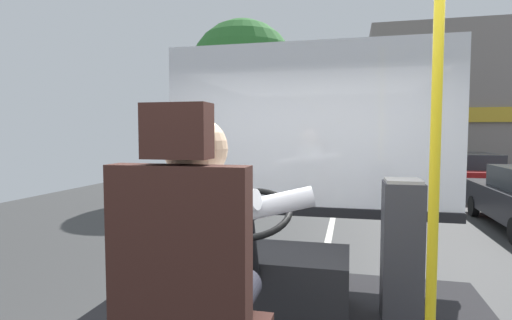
{
  "coord_description": "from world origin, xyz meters",
  "views": [
    {
      "loc": [
        0.37,
        -1.79,
        1.91
      ],
      "look_at": [
        -0.22,
        0.68,
        1.74
      ],
      "focal_mm": 28.17,
      "sensor_mm": 36.0,
      "label": 1
    }
  ],
  "objects_px": {
    "fare_box": "(402,252)",
    "parked_car_white": "(415,156)",
    "steering_console": "(264,278)",
    "handrail_pole": "(435,153)",
    "bus_driver": "(201,251)",
    "driver_seat": "(191,314)",
    "parked_car_red": "(466,172)",
    "parked_car_green": "(434,161)"
  },
  "relations": [
    {
      "from": "steering_console",
      "to": "handrail_pole",
      "type": "height_order",
      "value": "handrail_pole"
    },
    {
      "from": "fare_box",
      "to": "steering_console",
      "type": "bearing_deg",
      "value": -177.73
    },
    {
      "from": "bus_driver",
      "to": "fare_box",
      "type": "xyz_separation_m",
      "value": [
        0.86,
        1.16,
        -0.28
      ]
    },
    {
      "from": "handrail_pole",
      "to": "parked_car_red",
      "type": "xyz_separation_m",
      "value": [
        3.27,
        12.24,
        -1.17
      ]
    },
    {
      "from": "parked_car_red",
      "to": "parked_car_white",
      "type": "height_order",
      "value": "parked_car_red"
    },
    {
      "from": "bus_driver",
      "to": "handrail_pole",
      "type": "bearing_deg",
      "value": 24.65
    },
    {
      "from": "fare_box",
      "to": "parked_car_green",
      "type": "bearing_deg",
      "value": 78.76
    },
    {
      "from": "parked_car_green",
      "to": "driver_seat",
      "type": "bearing_deg",
      "value": -103.09
    },
    {
      "from": "fare_box",
      "to": "parked_car_red",
      "type": "distance_m",
      "value": 11.97
    },
    {
      "from": "fare_box",
      "to": "parked_car_white",
      "type": "height_order",
      "value": "fare_box"
    },
    {
      "from": "parked_car_red",
      "to": "driver_seat",
      "type": "bearing_deg",
      "value": -108.09
    },
    {
      "from": "driver_seat",
      "to": "parked_car_red",
      "type": "relative_size",
      "value": 0.31
    },
    {
      "from": "driver_seat",
      "to": "fare_box",
      "type": "relative_size",
      "value": 1.42
    },
    {
      "from": "driver_seat",
      "to": "parked_car_green",
      "type": "height_order",
      "value": "driver_seat"
    },
    {
      "from": "steering_console",
      "to": "handrail_pole",
      "type": "relative_size",
      "value": 0.5
    },
    {
      "from": "bus_driver",
      "to": "parked_car_red",
      "type": "distance_m",
      "value": 13.35
    },
    {
      "from": "steering_console",
      "to": "parked_car_green",
      "type": "xyz_separation_m",
      "value": [
        4.22,
        16.91,
        -0.29
      ]
    },
    {
      "from": "steering_console",
      "to": "handrail_pole",
      "type": "bearing_deg",
      "value": -38.46
    },
    {
      "from": "driver_seat",
      "to": "parked_car_red",
      "type": "distance_m",
      "value": 13.44
    },
    {
      "from": "steering_console",
      "to": "parked_car_white",
      "type": "height_order",
      "value": "steering_console"
    },
    {
      "from": "bus_driver",
      "to": "driver_seat",
      "type": "bearing_deg",
      "value": -90.0
    },
    {
      "from": "steering_console",
      "to": "parked_car_green",
      "type": "distance_m",
      "value": 17.43
    },
    {
      "from": "driver_seat",
      "to": "bus_driver",
      "type": "bearing_deg",
      "value": 90.0
    },
    {
      "from": "fare_box",
      "to": "bus_driver",
      "type": "bearing_deg",
      "value": -126.71
    },
    {
      "from": "bus_driver",
      "to": "steering_console",
      "type": "relative_size",
      "value": 0.75
    },
    {
      "from": "parked_car_red",
      "to": "parked_car_white",
      "type": "distance_m",
      "value": 10.22
    },
    {
      "from": "driver_seat",
      "to": "handrail_pole",
      "type": "xyz_separation_m",
      "value": [
        0.9,
        0.52,
        0.56
      ]
    },
    {
      "from": "driver_seat",
      "to": "fare_box",
      "type": "distance_m",
      "value": 1.53
    },
    {
      "from": "driver_seat",
      "to": "parked_car_red",
      "type": "height_order",
      "value": "driver_seat"
    },
    {
      "from": "steering_console",
      "to": "parked_car_red",
      "type": "distance_m",
      "value": 12.26
    },
    {
      "from": "driver_seat",
      "to": "bus_driver",
      "type": "xyz_separation_m",
      "value": [
        -0.0,
        0.11,
        0.2
      ]
    },
    {
      "from": "handrail_pole",
      "to": "driver_seat",
      "type": "bearing_deg",
      "value": -149.97
    },
    {
      "from": "bus_driver",
      "to": "fare_box",
      "type": "bearing_deg",
      "value": 53.29
    },
    {
      "from": "handrail_pole",
      "to": "parked_car_white",
      "type": "bearing_deg",
      "value": 81.78
    },
    {
      "from": "driver_seat",
      "to": "fare_box",
      "type": "height_order",
      "value": "driver_seat"
    },
    {
      "from": "driver_seat",
      "to": "parked_car_white",
      "type": "height_order",
      "value": "driver_seat"
    },
    {
      "from": "parked_car_green",
      "to": "steering_console",
      "type": "bearing_deg",
      "value": -104.0
    },
    {
      "from": "steering_console",
      "to": "fare_box",
      "type": "xyz_separation_m",
      "value": [
        0.86,
        0.03,
        0.22
      ]
    },
    {
      "from": "steering_console",
      "to": "fare_box",
      "type": "bearing_deg",
      "value": 2.27
    },
    {
      "from": "fare_box",
      "to": "parked_car_white",
      "type": "bearing_deg",
      "value": 81.42
    },
    {
      "from": "fare_box",
      "to": "parked_car_red",
      "type": "xyz_separation_m",
      "value": [
        3.3,
        11.5,
        -0.52
      ]
    },
    {
      "from": "parked_car_red",
      "to": "bus_driver",
      "type": "bearing_deg",
      "value": -108.23
    }
  ]
}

